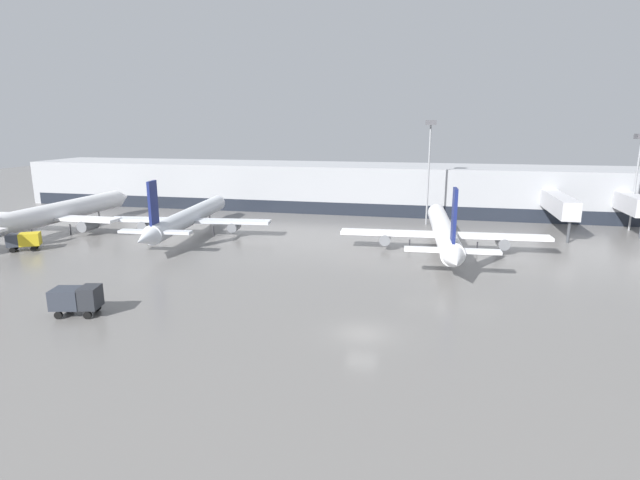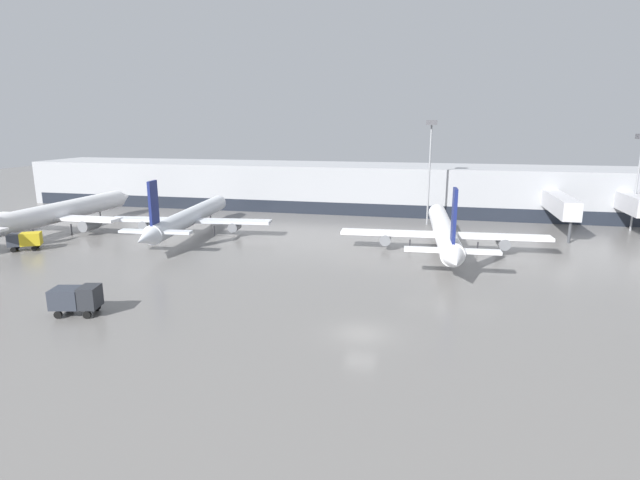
{
  "view_description": "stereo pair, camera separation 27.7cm",
  "coord_description": "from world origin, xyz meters",
  "px_view_note": "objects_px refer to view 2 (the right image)",
  "views": [
    {
      "loc": [
        5.01,
        -38.17,
        16.86
      ],
      "look_at": [
        -8.11,
        20.11,
        3.0
      ],
      "focal_mm": 28.0,
      "sensor_mm": 36.0,
      "label": 1
    },
    {
      "loc": [
        5.28,
        -38.11,
        16.86
      ],
      "look_at": [
        -8.11,
        20.11,
        3.0
      ],
      "focal_mm": 28.0,
      "sensor_mm": 36.0,
      "label": 2
    }
  ],
  "objects_px": {
    "parked_jet_0": "(189,217)",
    "parked_jet_3": "(54,214)",
    "service_truck_0": "(76,298)",
    "service_truck_2": "(25,240)",
    "apron_light_mast_2": "(431,142)",
    "parked_jet_2": "(444,231)"
  },
  "relations": [
    {
      "from": "parked_jet_2",
      "to": "parked_jet_3",
      "type": "relative_size",
      "value": 0.87
    },
    {
      "from": "parked_jet_0",
      "to": "service_truck_0",
      "type": "relative_size",
      "value": 7.79
    },
    {
      "from": "parked_jet_0",
      "to": "apron_light_mast_2",
      "type": "relative_size",
      "value": 1.99
    },
    {
      "from": "parked_jet_2",
      "to": "service_truck_2",
      "type": "xyz_separation_m",
      "value": [
        -55.87,
        -12.09,
        -1.32
      ]
    },
    {
      "from": "parked_jet_0",
      "to": "parked_jet_2",
      "type": "height_order",
      "value": "parked_jet_2"
    },
    {
      "from": "parked_jet_2",
      "to": "service_truck_0",
      "type": "height_order",
      "value": "parked_jet_2"
    },
    {
      "from": "service_truck_0",
      "to": "parked_jet_2",
      "type": "bearing_deg",
      "value": 31.12
    },
    {
      "from": "service_truck_0",
      "to": "service_truck_2",
      "type": "distance_m",
      "value": 30.09
    },
    {
      "from": "parked_jet_2",
      "to": "apron_light_mast_2",
      "type": "height_order",
      "value": "apron_light_mast_2"
    },
    {
      "from": "service_truck_2",
      "to": "service_truck_0",
      "type": "bearing_deg",
      "value": 110.49
    },
    {
      "from": "parked_jet_0",
      "to": "parked_jet_3",
      "type": "bearing_deg",
      "value": 91.25
    },
    {
      "from": "service_truck_0",
      "to": "service_truck_2",
      "type": "xyz_separation_m",
      "value": [
        -23.25,
        19.1,
        -0.1
      ]
    },
    {
      "from": "parked_jet_2",
      "to": "apron_light_mast_2",
      "type": "relative_size",
      "value": 1.99
    },
    {
      "from": "service_truck_0",
      "to": "parked_jet_3",
      "type": "bearing_deg",
      "value": 120.1
    },
    {
      "from": "parked_jet_0",
      "to": "service_truck_0",
      "type": "height_order",
      "value": "parked_jet_0"
    },
    {
      "from": "parked_jet_0",
      "to": "parked_jet_3",
      "type": "relative_size",
      "value": 0.87
    },
    {
      "from": "parked_jet_2",
      "to": "parked_jet_3",
      "type": "bearing_deg",
      "value": 87.5
    },
    {
      "from": "parked_jet_3",
      "to": "apron_light_mast_2",
      "type": "bearing_deg",
      "value": -70.77
    },
    {
      "from": "service_truck_0",
      "to": "service_truck_2",
      "type": "height_order",
      "value": "service_truck_0"
    },
    {
      "from": "parked_jet_0",
      "to": "parked_jet_3",
      "type": "distance_m",
      "value": 22.17
    },
    {
      "from": "parked_jet_3",
      "to": "service_truck_0",
      "type": "xyz_separation_m",
      "value": [
        27.8,
        -30.13,
        -1.41
      ]
    },
    {
      "from": "parked_jet_3",
      "to": "apron_light_mast_2",
      "type": "relative_size",
      "value": 2.28
    }
  ]
}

